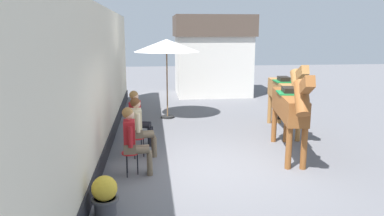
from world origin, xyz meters
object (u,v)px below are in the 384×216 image
(cafe_parasol, at_px, (167,46))
(saddled_horse_near, at_px, (290,107))
(seated_visitor_near, at_px, (133,138))
(satchel_bag, at_px, (136,128))
(seated_visitor_middle, at_px, (140,124))
(flower_planter_near, at_px, (105,195))
(seated_visitor_far, at_px, (138,115))
(saddled_horse_far, at_px, (285,92))

(cafe_parasol, bearing_deg, saddled_horse_near, -57.78)
(seated_visitor_near, relative_size, cafe_parasol, 0.54)
(satchel_bag, bearing_deg, seated_visitor_middle, -71.67)
(flower_planter_near, distance_m, satchel_bag, 4.88)
(seated_visitor_middle, height_order, seated_visitor_far, same)
(saddled_horse_near, bearing_deg, seated_visitor_middle, 175.29)
(seated_visitor_far, relative_size, saddled_horse_near, 0.47)
(seated_visitor_middle, bearing_deg, satchel_bag, 94.45)
(seated_visitor_near, distance_m, flower_planter_near, 1.71)
(saddled_horse_far, relative_size, cafe_parasol, 1.16)
(seated_visitor_far, distance_m, saddled_horse_far, 4.15)
(seated_visitor_middle, xyz_separation_m, saddled_horse_far, (3.99, 1.67, 0.38))
(seated_visitor_far, xyz_separation_m, flower_planter_near, (-0.40, -3.62, -0.44))
(seated_visitor_middle, height_order, saddled_horse_far, saddled_horse_far)
(saddled_horse_far, xyz_separation_m, cafe_parasol, (-3.20, 2.17, 1.20))
(saddled_horse_near, bearing_deg, cafe_parasol, 122.22)
(seated_visitor_near, bearing_deg, saddled_horse_near, 12.80)
(seated_visitor_far, height_order, saddled_horse_near, saddled_horse_near)
(seated_visitor_middle, height_order, saddled_horse_near, saddled_horse_near)
(seated_visitor_middle, xyz_separation_m, cafe_parasol, (0.80, 3.84, 1.59))
(seated_visitor_middle, relative_size, seated_visitor_far, 1.00)
(seated_visitor_near, height_order, seated_visitor_middle, same)
(seated_visitor_near, xyz_separation_m, satchel_bag, (-0.07, 3.25, -0.68))
(seated_visitor_far, distance_m, flower_planter_near, 3.67)
(saddled_horse_near, xyz_separation_m, saddled_horse_far, (0.60, 1.95, 0.00))
(flower_planter_near, bearing_deg, seated_visitor_near, 76.90)
(seated_visitor_near, distance_m, satchel_bag, 3.32)
(cafe_parasol, bearing_deg, flower_planter_near, -101.04)
(flower_planter_near, bearing_deg, saddled_horse_near, 31.89)
(seated_visitor_middle, xyz_separation_m, flower_planter_near, (-0.48, -2.68, -0.44))
(seated_visitor_middle, height_order, satchel_bag, seated_visitor_middle)
(seated_visitor_near, height_order, satchel_bag, seated_visitor_near)
(seated_visitor_far, relative_size, saddled_horse_far, 0.46)
(seated_visitor_middle, relative_size, satchel_bag, 4.96)
(cafe_parasol, bearing_deg, satchel_bag, -120.19)
(cafe_parasol, xyz_separation_m, satchel_bag, (-0.97, -1.66, -2.26))
(seated_visitor_near, height_order, saddled_horse_near, saddled_horse_near)
(saddled_horse_far, distance_m, satchel_bag, 4.33)
(saddled_horse_near, bearing_deg, seated_visitor_far, 160.71)
(seated_visitor_near, bearing_deg, cafe_parasol, 79.65)
(saddled_horse_near, relative_size, saddled_horse_far, 0.99)
(saddled_horse_far, xyz_separation_m, satchel_bag, (-4.16, 0.51, -1.06))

